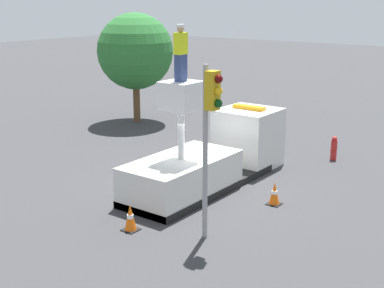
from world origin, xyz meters
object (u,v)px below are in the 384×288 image
Objects in this scene: bucket_truck at (212,158)px; worker at (181,53)px; traffic_cone_curbside at (274,194)px; fire_hydrant at (334,148)px; traffic_cone_rear at (130,218)px; tree_left_bg at (135,52)px; traffic_light_pole at (210,118)px.

worker is at bearing 180.00° from bucket_truck.
fire_hydrant is at bearing 4.13° from traffic_cone_curbside.
traffic_cone_rear is at bearing 151.12° from traffic_cone_curbside.
bucket_truck is 4.22m from worker.
tree_left_bg is (0.37, 11.11, 3.21)m from fire_hydrant.
traffic_cone_curbside is at bearing -28.88° from traffic_cone_rear.
tree_left_bg reaches higher than traffic_light_pole.
worker reaches higher than bucket_truck.
traffic_light_pole is at bearing -178.89° from fire_hydrant.
tree_left_bg is at bearing 50.16° from traffic_light_pole.
traffic_light_pole reaches higher than fire_hydrant.
worker is 2.25× the size of traffic_cone_rear.
worker is 5.28m from traffic_cone_rear.
worker is 1.79× the size of fire_hydrant.
fire_hydrant is at bearing -18.72° from worker.
worker reaches higher than traffic_cone_curbside.
fire_hydrant reaches higher than traffic_cone_rear.
traffic_cone_rear is (-4.73, -0.48, -0.52)m from bucket_truck.
traffic_cone_curbside is (4.19, -2.31, -0.01)m from traffic_cone_rear.
fire_hydrant is 1.26× the size of traffic_cone_rear.
traffic_cone_rear is 1.03× the size of traffic_cone_curbside.
traffic_cone_rear is at bearing -138.27° from tree_left_bg.
traffic_light_pole is 4.86× the size of fire_hydrant.
bucket_truck is at bearing -122.67° from tree_left_bg.
worker is at bearing 51.31° from traffic_light_pole.
tree_left_bg reaches higher than fire_hydrant.
tree_left_bg is (6.15, 11.52, 3.33)m from traffic_cone_curbside.
traffic_light_pole is 14.70m from tree_left_bg.
worker is at bearing 161.28° from fire_hydrant.
worker is 5.32m from traffic_cone_curbside.
traffic_light_pole is 3.75m from traffic_cone_rear.
bucket_truck is at bearing 155.60° from fire_hydrant.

